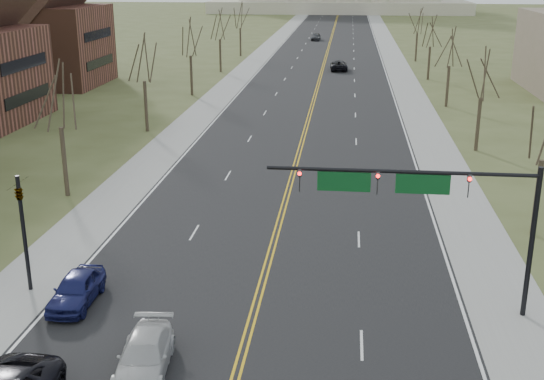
% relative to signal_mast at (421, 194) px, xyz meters
% --- Properties ---
extents(road, '(20.00, 380.00, 0.01)m').
position_rel_signal_mast_xyz_m(road, '(-7.45, 96.50, -5.76)').
color(road, black).
rests_on(road, ground).
extents(sidewalk_left, '(4.00, 380.00, 0.03)m').
position_rel_signal_mast_xyz_m(sidewalk_left, '(-19.45, 96.50, -5.75)').
color(sidewalk_left, gray).
rests_on(sidewalk_left, ground).
extents(sidewalk_right, '(4.00, 380.00, 0.03)m').
position_rel_signal_mast_xyz_m(sidewalk_right, '(4.55, 96.50, -5.75)').
color(sidewalk_right, gray).
rests_on(sidewalk_right, ground).
extents(center_line, '(0.42, 380.00, 0.01)m').
position_rel_signal_mast_xyz_m(center_line, '(-7.45, 96.50, -5.75)').
color(center_line, gold).
rests_on(center_line, road).
extents(edge_line_left, '(0.15, 380.00, 0.01)m').
position_rel_signal_mast_xyz_m(edge_line_left, '(-17.25, 96.50, -5.75)').
color(edge_line_left, silver).
rests_on(edge_line_left, road).
extents(edge_line_right, '(0.15, 380.00, 0.01)m').
position_rel_signal_mast_xyz_m(edge_line_right, '(2.35, 96.50, -5.75)').
color(edge_line_right, silver).
rests_on(edge_line_right, road).
extents(signal_mast, '(12.12, 0.44, 7.20)m').
position_rel_signal_mast_xyz_m(signal_mast, '(0.00, 0.00, 0.00)').
color(signal_mast, black).
rests_on(signal_mast, ground).
extents(signal_left, '(0.32, 0.36, 6.00)m').
position_rel_signal_mast_xyz_m(signal_left, '(-18.95, 0.00, -2.05)').
color(signal_left, black).
rests_on(signal_left, ground).
extents(tree_l_0, '(3.96, 3.96, 9.00)m').
position_rel_signal_mast_xyz_m(tree_l_0, '(-22.95, 14.50, 1.18)').
color(tree_l_0, '#372C20').
rests_on(tree_l_0, ground).
extents(tree_r_1, '(3.74, 3.74, 8.50)m').
position_rel_signal_mast_xyz_m(tree_r_1, '(8.05, 30.50, 0.79)').
color(tree_r_1, '#372C20').
rests_on(tree_r_1, ground).
extents(tree_l_1, '(3.96, 3.96, 9.00)m').
position_rel_signal_mast_xyz_m(tree_l_1, '(-22.95, 34.50, 1.18)').
color(tree_l_1, '#372C20').
rests_on(tree_l_1, ground).
extents(tree_r_2, '(3.74, 3.74, 8.50)m').
position_rel_signal_mast_xyz_m(tree_r_2, '(8.05, 50.50, 0.79)').
color(tree_r_2, '#372C20').
rests_on(tree_r_2, ground).
extents(tree_l_2, '(3.96, 3.96, 9.00)m').
position_rel_signal_mast_xyz_m(tree_l_2, '(-22.95, 54.50, 1.18)').
color(tree_l_2, '#372C20').
rests_on(tree_l_2, ground).
extents(tree_r_3, '(3.74, 3.74, 8.50)m').
position_rel_signal_mast_xyz_m(tree_r_3, '(8.05, 70.50, 0.79)').
color(tree_r_3, '#372C20').
rests_on(tree_r_3, ground).
extents(tree_l_3, '(3.96, 3.96, 9.00)m').
position_rel_signal_mast_xyz_m(tree_l_3, '(-22.95, 74.50, 1.18)').
color(tree_l_3, '#372C20').
rests_on(tree_l_3, ground).
extents(tree_r_4, '(3.74, 3.74, 8.50)m').
position_rel_signal_mast_xyz_m(tree_r_4, '(8.05, 90.50, 0.79)').
color(tree_r_4, '#372C20').
rests_on(tree_r_4, ground).
extents(tree_l_4, '(3.96, 3.96, 9.00)m').
position_rel_signal_mast_xyz_m(tree_l_4, '(-22.95, 94.50, 1.18)').
color(tree_l_4, '#372C20').
rests_on(tree_l_4, ground).
extents(bldg_left_far, '(17.10, 14.28, 23.25)m').
position_rel_signal_mast_xyz_m(bldg_left_far, '(-45.44, 60.50, 3.78)').
color(bldg_left_far, brown).
rests_on(bldg_left_far, ground).
extents(car_sb_inner_second, '(2.45, 5.04, 1.41)m').
position_rel_signal_mast_xyz_m(car_sb_inner_second, '(-11.11, -6.48, -5.04)').
color(car_sb_inner_second, '#B6B6B6').
rests_on(car_sb_inner_second, road).
extents(car_sb_outer_second, '(1.89, 4.50, 1.52)m').
position_rel_signal_mast_xyz_m(car_sb_outer_second, '(-16.03, -1.18, -4.99)').
color(car_sb_outer_second, navy).
rests_on(car_sb_outer_second, road).
extents(car_far_nb, '(2.83, 5.61, 1.52)m').
position_rel_signal_mast_xyz_m(car_far_nb, '(-4.88, 78.33, -4.99)').
color(car_far_nb, black).
rests_on(car_far_nb, road).
extents(car_far_sb, '(2.15, 4.81, 1.61)m').
position_rel_signal_mast_xyz_m(car_far_sb, '(-10.73, 123.68, -4.95)').
color(car_far_sb, '#424549').
rests_on(car_far_sb, road).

